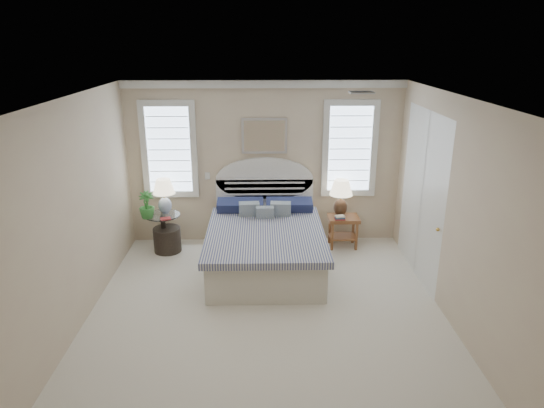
{
  "coord_description": "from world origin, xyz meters",
  "views": [
    {
      "loc": [
        -0.06,
        -5.3,
        3.32
      ],
      "look_at": [
        0.09,
        1.0,
        1.16
      ],
      "focal_mm": 32.0,
      "sensor_mm": 36.0,
      "label": 1
    }
  ],
  "objects_px": {
    "bed": "(265,242)",
    "floor_pot": "(167,240)",
    "side_table_left": "(164,229)",
    "nightstand_right": "(343,225)",
    "lamp_right": "(341,194)",
    "lamp_left": "(164,192)"
  },
  "relations": [
    {
      "from": "bed",
      "to": "floor_pot",
      "type": "distance_m",
      "value": 1.71
    },
    {
      "from": "side_table_left",
      "to": "nightstand_right",
      "type": "relative_size",
      "value": 1.19
    },
    {
      "from": "side_table_left",
      "to": "lamp_right",
      "type": "distance_m",
      "value": 2.95
    },
    {
      "from": "bed",
      "to": "floor_pot",
      "type": "relative_size",
      "value": 5.14
    },
    {
      "from": "side_table_left",
      "to": "floor_pot",
      "type": "height_order",
      "value": "side_table_left"
    },
    {
      "from": "nightstand_right",
      "to": "lamp_left",
      "type": "xyz_separation_m",
      "value": [
        -2.91,
        -0.02,
        0.59
      ]
    },
    {
      "from": "bed",
      "to": "side_table_left",
      "type": "relative_size",
      "value": 3.61
    },
    {
      "from": "side_table_left",
      "to": "floor_pot",
      "type": "distance_m",
      "value": 0.19
    },
    {
      "from": "nightstand_right",
      "to": "floor_pot",
      "type": "relative_size",
      "value": 1.2
    },
    {
      "from": "bed",
      "to": "nightstand_right",
      "type": "xyz_separation_m",
      "value": [
        1.3,
        0.69,
        0.0
      ]
    },
    {
      "from": "bed",
      "to": "lamp_left",
      "type": "bearing_deg",
      "value": 157.4
    },
    {
      "from": "side_table_left",
      "to": "bed",
      "type": "bearing_deg",
      "value": -19.74
    },
    {
      "from": "lamp_left",
      "to": "nightstand_right",
      "type": "bearing_deg",
      "value": 0.39
    },
    {
      "from": "side_table_left",
      "to": "lamp_left",
      "type": "distance_m",
      "value": 0.6
    },
    {
      "from": "floor_pot",
      "to": "lamp_left",
      "type": "bearing_deg",
      "value": 99.86
    },
    {
      "from": "lamp_left",
      "to": "floor_pot",
      "type": "bearing_deg",
      "value": -80.14
    },
    {
      "from": "bed",
      "to": "lamp_left",
      "type": "distance_m",
      "value": 1.85
    },
    {
      "from": "bed",
      "to": "nightstand_right",
      "type": "height_order",
      "value": "bed"
    },
    {
      "from": "side_table_left",
      "to": "floor_pot",
      "type": "xyz_separation_m",
      "value": [
        0.05,
        -0.02,
        -0.18
      ]
    },
    {
      "from": "bed",
      "to": "nightstand_right",
      "type": "relative_size",
      "value": 4.29
    },
    {
      "from": "side_table_left",
      "to": "lamp_right",
      "type": "xyz_separation_m",
      "value": [
        2.9,
        0.18,
        0.52
      ]
    },
    {
      "from": "nightstand_right",
      "to": "floor_pot",
      "type": "xyz_separation_m",
      "value": [
        -2.9,
        -0.12,
        -0.18
      ]
    }
  ]
}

